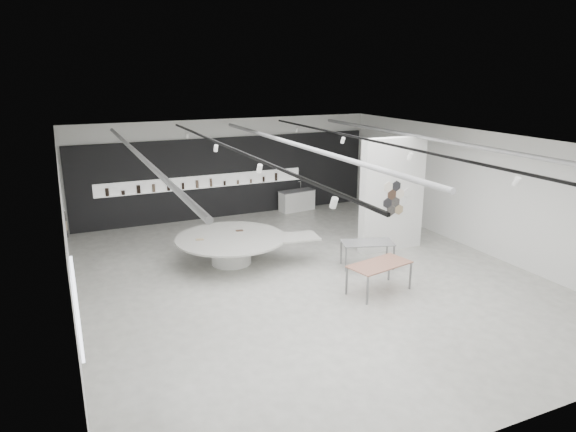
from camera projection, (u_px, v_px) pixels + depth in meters
name	position (u px, v px, depth m)	size (l,w,h in m)	color
room	(304.00, 205.00, 13.77)	(12.02, 14.02, 3.82)	beige
back_wall_display	(226.00, 178.00, 20.00)	(11.80, 0.27, 3.10)	black
partition_column	(392.00, 195.00, 16.15)	(2.20, 0.38, 3.60)	white
display_island	(233.00, 246.00, 15.24)	(4.37, 3.72, 0.84)	white
sample_table_wood	(380.00, 266.00, 13.20)	(1.80, 1.16, 0.78)	#95604D
sample_table_stone	(367.00, 244.00, 14.92)	(1.64, 1.17, 0.76)	gray
kitchen_counter	(297.00, 200.00, 21.07)	(1.56, 0.78, 1.17)	white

